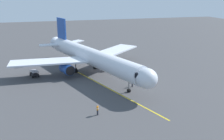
{
  "coord_description": "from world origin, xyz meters",
  "views": [
    {
      "loc": [
        11.67,
        57.06,
        18.35
      ],
      "look_at": [
        -1.36,
        9.88,
        3.0
      ],
      "focal_mm": 40.47,
      "sensor_mm": 36.0,
      "label": 1
    }
  ],
  "objects_px": {
    "ground_crew_wing_walker": "(132,83)",
    "baggage_cart_near_nose": "(34,74)",
    "ground_crew_marshaller": "(98,110)",
    "airplane": "(91,57)"
  },
  "relations": [
    {
      "from": "ground_crew_marshaller",
      "to": "baggage_cart_near_nose",
      "type": "height_order",
      "value": "ground_crew_marshaller"
    },
    {
      "from": "ground_crew_marshaller",
      "to": "ground_crew_wing_walker",
      "type": "bearing_deg",
      "value": -133.07
    },
    {
      "from": "ground_crew_marshaller",
      "to": "airplane",
      "type": "bearing_deg",
      "value": -98.29
    },
    {
      "from": "airplane",
      "to": "ground_crew_marshaller",
      "type": "relative_size",
      "value": 22.8
    },
    {
      "from": "ground_crew_marshaller",
      "to": "baggage_cart_near_nose",
      "type": "distance_m",
      "value": 23.99
    },
    {
      "from": "ground_crew_wing_walker",
      "to": "baggage_cart_near_nose",
      "type": "xyz_separation_m",
      "value": [
        19.01,
        -12.01,
        -0.23
      ]
    },
    {
      "from": "ground_crew_marshaller",
      "to": "baggage_cart_near_nose",
      "type": "bearing_deg",
      "value": -66.04
    },
    {
      "from": "airplane",
      "to": "ground_crew_marshaller",
      "type": "height_order",
      "value": "airplane"
    },
    {
      "from": "baggage_cart_near_nose",
      "to": "ground_crew_wing_walker",
      "type": "bearing_deg",
      "value": 147.72
    },
    {
      "from": "baggage_cart_near_nose",
      "to": "ground_crew_marshaller",
      "type": "bearing_deg",
      "value": 113.96
    }
  ]
}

